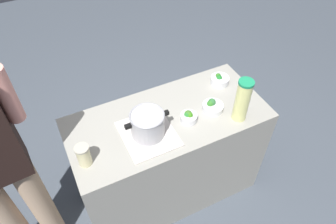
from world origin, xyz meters
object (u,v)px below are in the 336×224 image
mason_jar (84,155)px  broccoli_bowl_back (189,117)px  cooking_pot (147,124)px  lemonade_pitcher (242,100)px  broccoli_bowl_front (212,106)px  broccoli_bowl_center (220,80)px

mason_jar → broccoli_bowl_back: 0.68m
cooking_pot → mason_jar: cooking_pot is taller
lemonade_pitcher → broccoli_bowl_back: 0.35m
mason_jar → broccoli_bowl_front: (-0.86, -0.05, -0.04)m
lemonade_pitcher → broccoli_bowl_back: bearing=-21.7°
mason_jar → broccoli_bowl_back: (-0.68, -0.03, -0.04)m
lemonade_pitcher → broccoli_bowl_back: size_ratio=2.80×
broccoli_bowl_center → broccoli_bowl_back: size_ratio=1.20×
lemonade_pitcher → broccoli_bowl_center: (-0.07, -0.34, -0.12)m
cooking_pot → broccoli_bowl_back: (-0.28, 0.01, -0.06)m
lemonade_pitcher → broccoli_bowl_front: 0.22m
mason_jar → broccoli_bowl_front: mason_jar is taller
broccoli_bowl_front → mason_jar: bearing=3.0°
mason_jar → broccoli_bowl_back: size_ratio=1.29×
broccoli_bowl_front → broccoli_bowl_back: bearing=4.8°
mason_jar → lemonade_pitcher: bearing=174.8°
broccoli_bowl_back → lemonade_pitcher: bearing=158.3°
broccoli_bowl_center → cooking_pot: bearing=18.1°
cooking_pot → broccoli_bowl_front: 0.47m
broccoli_bowl_center → broccoli_bowl_back: broccoli_bowl_back is taller
mason_jar → broccoli_bowl_center: bearing=-166.7°
broccoli_bowl_center → broccoli_bowl_back: (0.37, 0.22, 0.00)m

